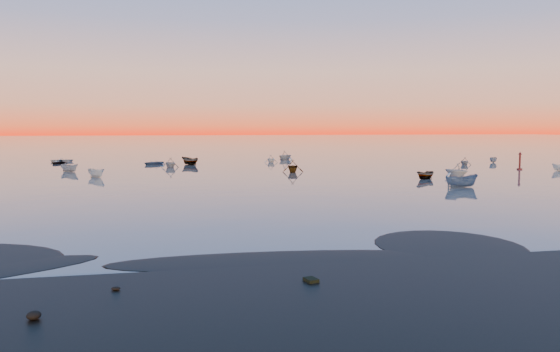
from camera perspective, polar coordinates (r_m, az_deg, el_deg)
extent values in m
plane|color=#6A5F58|center=(129.37, -4.78, 2.20)|extent=(600.00, 600.00, 0.00)
imported|color=#3C5474|center=(63.56, 18.43, -1.14)|extent=(2.04, 4.18, 1.40)
imported|color=beige|center=(77.71, 17.93, -0.02)|extent=(4.18, 3.06, 1.33)
cylinder|color=#420E0E|center=(93.21, 23.75, 0.65)|extent=(0.81, 0.81, 0.27)
cylinder|color=#420E0E|center=(93.14, 23.77, 1.34)|extent=(0.29, 0.29, 2.35)
cone|color=#420E0E|center=(93.06, 23.80, 2.21)|extent=(0.54, 0.54, 0.45)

